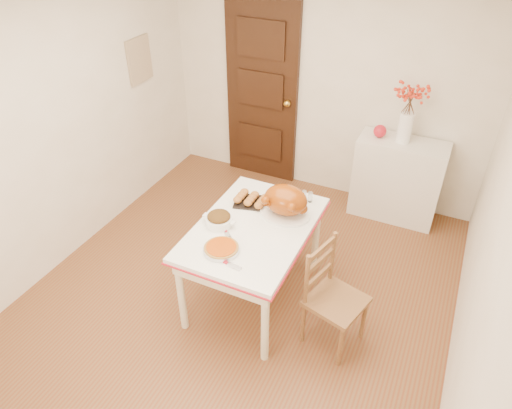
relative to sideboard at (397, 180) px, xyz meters
The scene contains 20 objects.
floor 2.06m from the sideboard, 118.00° to the right, with size 3.50×4.00×0.00m, color brown.
wall_back 1.26m from the sideboard, 166.91° to the left, with size 3.50×0.00×2.50m, color silver.
wall_front 3.98m from the sideboard, 104.06° to the right, with size 3.50×0.00×2.50m, color silver.
wall_left 3.33m from the sideboard, 146.57° to the right, with size 0.00×4.00×2.50m, color silver.
wall_right 2.11m from the sideboard, 65.70° to the right, with size 0.00×4.00×2.50m, color silver.
door_back 1.76m from the sideboard, behind, with size 0.85×0.06×2.06m, color black.
photo_board 2.94m from the sideboard, 167.77° to the right, with size 0.03×0.35×0.45m, color tan.
sideboard is the anchor object (origin of this frame).
kitchen_table 1.93m from the sideboard, 115.75° to the right, with size 0.88×1.28×0.77m, color white, non-canonical shape.
chair_oak 1.91m from the sideboard, 92.06° to the right, with size 0.40×0.40×0.89m, color brown, non-canonical shape.
berry_vase 0.76m from the sideboard, behind, with size 0.33×0.33×0.63m, color white, non-canonical shape.
apple 0.57m from the sideboard, behind, with size 0.13×0.13×0.13m, color #B11523.
turkey_platter 1.69m from the sideboard, 114.23° to the right, with size 0.42×0.34×0.27m, color #963C05, non-canonical shape.
pumpkin_pie 2.33m from the sideboard, 113.70° to the right, with size 0.27×0.27×0.06m, color #A43B03.
stuffing_dish 2.17m from the sideboard, 120.87° to the right, with size 0.28×0.22×0.11m, color #46310F, non-canonical shape.
rolls_tray 1.80m from the sideboard, 124.27° to the right, with size 0.28×0.22×0.08m, color #9A6733, non-canonical shape.
pie_server 2.38m from the sideboard, 110.14° to the right, with size 0.22×0.06×0.01m, color silver, non-canonical shape.
carving_knife 2.18m from the sideboard, 116.90° to the right, with size 0.23×0.06×0.01m, color silver, non-canonical shape.
drinking_glass 1.50m from the sideboard, 121.83° to the right, with size 0.06×0.06×0.11m, color white.
shaker_pair 1.40m from the sideboard, 115.29° to the right, with size 0.09×0.04×0.09m, color white, non-canonical shape.
Camera 1 is at (1.37, -2.59, 3.04)m, focal length 32.77 mm.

